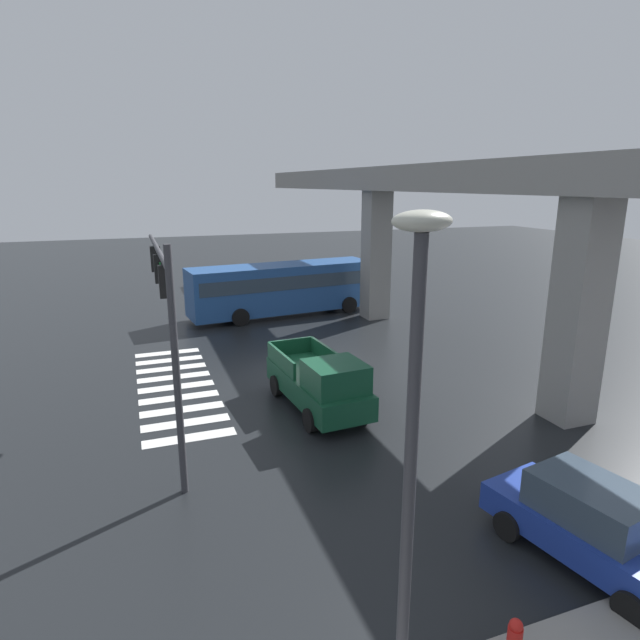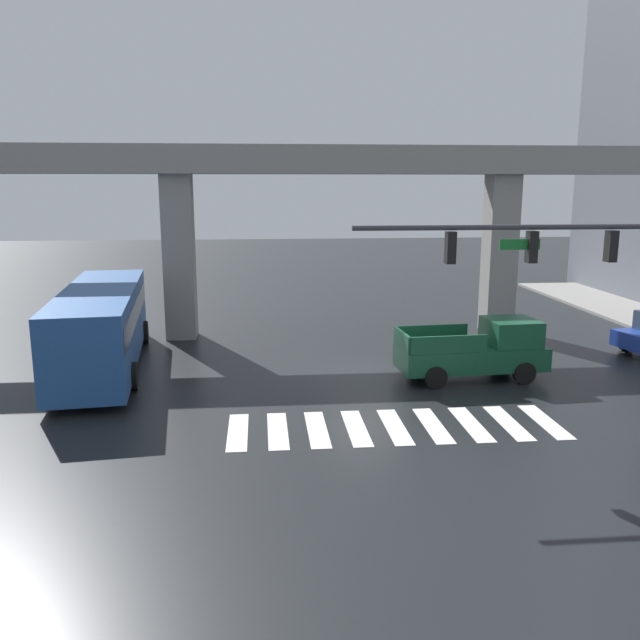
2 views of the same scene
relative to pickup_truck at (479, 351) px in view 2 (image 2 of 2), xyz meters
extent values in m
plane|color=black|center=(-3.89, 0.79, -0.99)|extent=(120.00, 120.00, 0.00)
cube|color=silver|center=(-8.29, -4.42, -0.98)|extent=(0.55, 2.80, 0.01)
cube|color=silver|center=(-7.19, -4.42, -0.98)|extent=(0.55, 2.80, 0.01)
cube|color=silver|center=(-6.09, -4.42, -0.98)|extent=(0.55, 2.80, 0.01)
cube|color=silver|center=(-4.99, -4.42, -0.98)|extent=(0.55, 2.80, 0.01)
cube|color=silver|center=(-3.89, -4.42, -0.98)|extent=(0.55, 2.80, 0.01)
cube|color=silver|center=(-2.79, -4.42, -0.98)|extent=(0.55, 2.80, 0.01)
cube|color=silver|center=(-1.69, -4.42, -0.98)|extent=(0.55, 2.80, 0.01)
cube|color=silver|center=(-0.59, -4.42, -0.98)|extent=(0.55, 2.80, 0.01)
cube|color=silver|center=(0.51, -4.42, -0.98)|extent=(0.55, 2.80, 0.01)
cube|color=gray|center=(-3.89, 7.37, 6.75)|extent=(49.23, 2.02, 1.20)
cube|color=gray|center=(-11.10, 7.37, 2.58)|extent=(1.30, 1.30, 7.14)
cube|color=gray|center=(3.32, 7.37, 2.58)|extent=(1.30, 1.30, 7.14)
cube|color=#14472D|center=(-0.30, -0.02, -0.21)|extent=(5.22, 2.26, 0.80)
cube|color=#14472D|center=(1.15, 0.08, 0.64)|extent=(1.82, 1.86, 0.90)
cube|color=#3F5160|center=(1.61, 0.12, 0.64)|extent=(0.22, 1.67, 0.77)
cube|color=#14472D|center=(-1.51, 0.77, 0.49)|extent=(2.65, 0.29, 0.60)
cube|color=#14472D|center=(-1.38, -0.98, 0.49)|extent=(2.65, 0.29, 0.60)
cube|color=#14472D|center=(-2.79, -0.20, 0.49)|extent=(0.22, 1.75, 0.60)
cylinder|color=black|center=(1.21, 0.99, -0.61)|extent=(0.78, 0.33, 0.76)
cylinder|color=black|center=(1.34, -0.81, -0.61)|extent=(0.78, 0.33, 0.76)
cylinder|color=black|center=(-1.94, 0.77, -0.61)|extent=(0.78, 0.33, 0.76)
cylinder|color=black|center=(-1.81, -1.03, -0.61)|extent=(0.78, 0.33, 0.76)
cube|color=#234C8C|center=(-13.43, 2.52, 0.65)|extent=(3.66, 11.01, 2.70)
cube|color=#2D3D4C|center=(-13.43, 2.52, 1.12)|extent=(3.64, 10.48, 0.76)
cube|color=#2D3D4C|center=(-14.01, 7.84, 0.99)|extent=(2.25, 0.32, 1.49)
cylinder|color=black|center=(-15.06, 6.14, -0.51)|extent=(0.45, 0.99, 0.96)
cylinder|color=black|center=(-12.62, 6.41, -0.51)|extent=(0.45, 0.99, 0.96)
cylinder|color=black|center=(-14.32, -0.57, -0.51)|extent=(0.45, 0.99, 0.96)
cylinder|color=black|center=(-11.89, -0.30, -0.51)|extent=(0.45, 0.99, 0.96)
cylinder|color=black|center=(7.33, 3.24, -0.67)|extent=(0.67, 0.35, 0.64)
cylinder|color=#38383D|center=(-0.92, -4.86, 4.61)|extent=(8.60, 0.14, 0.14)
cube|color=black|center=(1.78, -4.86, 4.09)|extent=(0.24, 0.32, 0.84)
sphere|color=green|center=(1.78, -4.86, 3.83)|extent=(0.17, 0.17, 0.17)
cube|color=black|center=(-0.42, -4.86, 4.09)|extent=(0.24, 0.32, 0.84)
sphere|color=green|center=(-0.42, -4.86, 3.83)|extent=(0.17, 0.17, 0.17)
cube|color=black|center=(-2.62, -4.86, 4.09)|extent=(0.24, 0.32, 0.84)
sphere|color=green|center=(-2.62, -4.86, 3.83)|extent=(0.17, 0.17, 0.17)
cube|color=#19722D|center=(-0.75, -4.86, 4.16)|extent=(1.10, 0.04, 0.28)
camera|label=1|loc=(15.52, -5.66, 6.52)|focal=29.46mm
camera|label=2|loc=(-7.60, -21.61, 5.71)|focal=36.76mm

